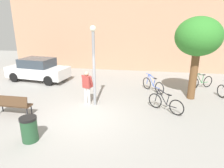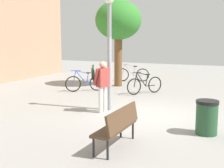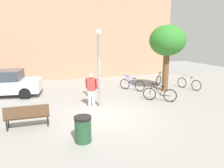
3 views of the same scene
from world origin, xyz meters
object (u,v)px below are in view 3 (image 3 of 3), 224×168
park_bench (27,115)px  bicycle_black (159,94)px  person_by_lamppost (91,88)px  bicycle_green (162,79)px  bicycle_silver (189,83)px  plaza_tree (167,42)px  trash_bin (83,129)px  lamppost (99,62)px  bicycle_blue (132,85)px  parked_car_white (3,83)px

park_bench → bicycle_black: 6.75m
person_by_lamppost → bicycle_green: 7.12m
park_bench → bicycle_silver: bicycle_silver is taller
plaza_tree → trash_bin: (-6.26, -5.03, -2.71)m
bicycle_green → trash_bin: bearing=-136.2°
bicycle_black → person_by_lamppost: bearing=176.5°
park_bench → trash_bin: bearing=-42.7°
bicycle_green → trash_bin: size_ratio=1.79×
park_bench → trash_bin: park_bench is taller
lamppost → trash_bin: 4.05m
bicycle_silver → bicycle_blue: 3.89m
bicycle_blue → bicycle_green: size_ratio=0.91×
parked_car_white → bicycle_blue: bearing=-7.6°
parked_car_white → bicycle_silver: bearing=-9.4°
bicycle_silver → bicycle_green: (-0.86, 1.97, 0.00)m
plaza_tree → bicycle_green: size_ratio=2.66×
person_by_lamppost → bicycle_black: size_ratio=1.12×
bicycle_blue → plaza_tree: bearing=-21.7°
park_bench → parked_car_white: (-1.67, 5.18, 0.23)m
plaza_tree → bicycle_blue: bearing=158.3°
plaza_tree → parked_car_white: size_ratio=0.95×
bicycle_green → parked_car_white: parked_car_white is taller
bicycle_black → bicycle_green: (2.45, 3.74, 0.00)m
bicycle_silver → bicycle_black: (-3.31, -1.77, 0.00)m
plaza_tree → bicycle_silver: (1.80, -0.09, -2.77)m
bicycle_green → plaza_tree: bearing=-116.6°
parked_car_white → trash_bin: 7.69m
person_by_lamppost → bicycle_silver: (7.03, 1.54, -0.58)m
person_by_lamppost → bicycle_green: bearing=29.7°
lamppost → parked_car_white: lamppost is taller
bicycle_black → bicycle_green: size_ratio=0.95×
lamppost → parked_car_white: 6.21m
lamppost → bicycle_green: size_ratio=2.40×
bicycle_black → bicycle_silver: bearing=28.1°
bicycle_black → trash_bin: 5.73m
parked_car_white → bicycle_black: bearing=-24.0°
bicycle_blue → parked_car_white: bearing=172.4°
plaza_tree → parked_car_white: plaza_tree is taller
person_by_lamppost → plaza_tree: plaza_tree is taller
bicycle_green → parked_car_white: (-10.69, -0.07, 0.39)m
bicycle_green → parked_car_white: 10.70m
lamppost → bicycle_black: (3.33, -0.16, -1.84)m
person_by_lamppost → bicycle_blue: size_ratio=1.17×
lamppost → park_bench: size_ratio=2.35×
plaza_tree → park_bench: bearing=-157.4°
bicycle_green → trash_bin: (-7.21, -6.92, 0.06)m
lamppost → plaza_tree: size_ratio=0.90×
person_by_lamppost → bicycle_silver: 7.22m
bicycle_silver → bicycle_black: same height
bicycle_green → park_bench: bearing=-149.8°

